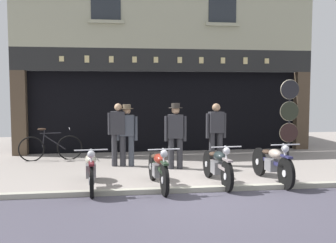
% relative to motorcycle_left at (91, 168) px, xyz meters
% --- Properties ---
extents(ground, '(21.61, 22.00, 0.18)m').
position_rel_motorcycle_left_xyz_m(ground, '(2.21, -1.63, -0.46)').
color(ground, gray).
extents(shop_facade, '(9.91, 4.42, 6.45)m').
position_rel_motorcycle_left_xyz_m(shop_facade, '(2.21, 6.35, 1.32)').
color(shop_facade, black).
rests_on(shop_facade, ground).
extents(motorcycle_left, '(0.62, 2.07, 0.90)m').
position_rel_motorcycle_left_xyz_m(motorcycle_left, '(0.00, 0.00, 0.00)').
color(motorcycle_left, black).
rests_on(motorcycle_left, ground).
extents(motorcycle_center_left, '(0.62, 1.98, 0.90)m').
position_rel_motorcycle_left_xyz_m(motorcycle_center_left, '(1.37, -0.12, -0.00)').
color(motorcycle_center_left, black).
rests_on(motorcycle_center_left, ground).
extents(motorcycle_center, '(0.62, 1.93, 0.91)m').
position_rel_motorcycle_left_xyz_m(motorcycle_center, '(2.66, -0.01, -0.00)').
color(motorcycle_center, black).
rests_on(motorcycle_center, ground).
extents(motorcycle_center_right, '(0.62, 1.99, 0.92)m').
position_rel_motorcycle_left_xyz_m(motorcycle_center_right, '(3.89, 0.00, 0.01)').
color(motorcycle_center_right, black).
rests_on(motorcycle_center_right, ground).
extents(salesman_left, '(0.55, 0.29, 1.66)m').
position_rel_motorcycle_left_xyz_m(salesman_left, '(0.60, 2.29, 0.50)').
color(salesman_left, '#2D2D33').
rests_on(salesman_left, ground).
extents(shopkeeper_center, '(0.56, 0.35, 1.68)m').
position_rel_motorcycle_left_xyz_m(shopkeeper_center, '(2.03, 1.74, 0.51)').
color(shopkeeper_center, '#2D2D33').
rests_on(shopkeeper_center, ground).
extents(salesman_right, '(0.56, 0.26, 1.66)m').
position_rel_motorcycle_left_xyz_m(salesman_right, '(3.17, 2.02, 0.50)').
color(salesman_right, '#2D2D33').
rests_on(salesman_right, ground).
extents(assistant_far_right, '(0.56, 0.34, 1.63)m').
position_rel_motorcycle_left_xyz_m(assistant_far_right, '(0.83, 2.27, 0.48)').
color(assistant_far_right, '#3D424C').
rests_on(assistant_far_right, ground).
extents(tyre_sign_pole, '(0.59, 0.06, 2.31)m').
position_rel_motorcycle_left_xyz_m(tyre_sign_pole, '(5.68, 3.02, 0.93)').
color(tyre_sign_pole, '#232328').
rests_on(tyre_sign_pole, ground).
extents(advert_board_near, '(0.81, 0.03, 1.07)m').
position_rel_motorcycle_left_xyz_m(advert_board_near, '(0.74, 4.75, 1.42)').
color(advert_board_near, silver).
extents(leaning_bicycle, '(1.76, 0.50, 0.95)m').
position_rel_motorcycle_left_xyz_m(leaning_bicycle, '(-1.31, 3.45, -0.04)').
color(leaning_bicycle, black).
rests_on(leaning_bicycle, ground).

